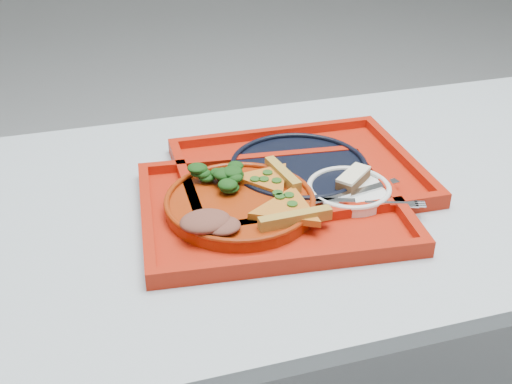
% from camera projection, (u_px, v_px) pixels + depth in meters
% --- Properties ---
extents(table, '(1.60, 0.80, 0.75)m').
position_uv_depth(table, '(374.00, 211.00, 1.27)').
color(table, silver).
rests_on(table, ground).
extents(tray_main, '(0.48, 0.39, 0.01)m').
position_uv_depth(tray_main, '(272.00, 210.00, 1.12)').
color(tray_main, '#A61A08').
rests_on(tray_main, table).
extents(tray_far, '(0.46, 0.36, 0.01)m').
position_uv_depth(tray_far, '(298.00, 175.00, 1.23)').
color(tray_far, '#A61A08').
rests_on(tray_far, table).
extents(dinner_plate, '(0.26, 0.26, 0.02)m').
position_uv_depth(dinner_plate, '(240.00, 205.00, 1.11)').
color(dinner_plate, maroon).
rests_on(dinner_plate, tray_main).
extents(side_plate, '(0.15, 0.15, 0.01)m').
position_uv_depth(side_plate, '(349.00, 192.00, 1.15)').
color(side_plate, white).
rests_on(side_plate, tray_main).
extents(navy_plate, '(0.26, 0.26, 0.02)m').
position_uv_depth(navy_plate, '(299.00, 169.00, 1.22)').
color(navy_plate, black).
rests_on(navy_plate, tray_far).
extents(pizza_slice_a, '(0.13, 0.14, 0.02)m').
position_uv_depth(pizza_slice_a, '(288.00, 207.00, 1.07)').
color(pizza_slice_a, gold).
rests_on(pizza_slice_a, dinner_plate).
extents(pizza_slice_b, '(0.14, 0.13, 0.02)m').
position_uv_depth(pizza_slice_b, '(267.00, 178.00, 1.15)').
color(pizza_slice_b, gold).
rests_on(pizza_slice_b, dinner_plate).
extents(salad_heap, '(0.08, 0.07, 0.04)m').
position_uv_depth(salad_heap, '(219.00, 176.00, 1.14)').
color(salad_heap, black).
rests_on(salad_heap, dinner_plate).
extents(meat_portion, '(0.08, 0.07, 0.03)m').
position_uv_depth(meat_portion, '(205.00, 221.00, 1.03)').
color(meat_portion, brown).
rests_on(meat_portion, dinner_plate).
extents(dessert_bar, '(0.08, 0.08, 0.02)m').
position_uv_depth(dessert_bar, '(353.00, 178.00, 1.16)').
color(dessert_bar, '#4F2B1A').
rests_on(dessert_bar, side_plate).
extents(knife, '(0.18, 0.05, 0.01)m').
position_uv_depth(knife, '(356.00, 192.00, 1.13)').
color(knife, silver).
rests_on(knife, side_plate).
extents(fork, '(0.18, 0.08, 0.01)m').
position_uv_depth(fork, '(364.00, 202.00, 1.10)').
color(fork, silver).
rests_on(fork, side_plate).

